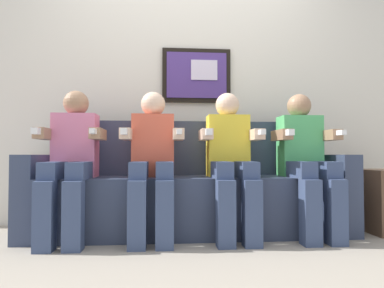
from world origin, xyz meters
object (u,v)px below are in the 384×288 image
Objects in this scene: couch at (190,193)px; person_left_center at (152,157)px; person_right_center at (231,157)px; person_leftmost at (71,157)px; person_rightmost at (306,157)px.

couch is 0.45m from person_left_center.
couch is 2.25× the size of person_right_center.
couch is 0.95m from person_leftmost.
person_leftmost is 1.00× the size of person_left_center.
person_leftmost is 1.00× the size of person_rightmost.
person_right_center is at bearing 0.00° from person_left_center.
person_rightmost is (0.88, -0.17, 0.29)m from couch.
person_right_center is 0.59m from person_rightmost.
person_left_center is 1.18m from person_rightmost.
person_leftmost and person_right_center have the same top height.
couch is at bearing 150.11° from person_right_center.
person_left_center is at bearing 180.00° from person_rightmost.
person_leftmost is at bearing 180.00° from person_rightmost.
person_right_center reaches higher than couch.
couch is at bearing 10.84° from person_leftmost.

